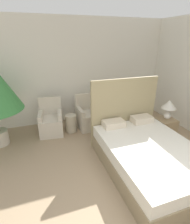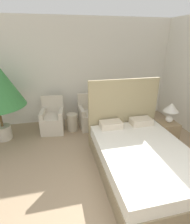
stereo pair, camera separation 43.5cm
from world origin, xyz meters
name	(u,v)px [view 1 (the left image)]	position (x,y,z in m)	size (l,w,h in m)	color
wall_back	(73,72)	(0.00, 3.96, 1.45)	(10.00, 0.06, 2.90)	silver
bed	(148,153)	(0.80, 1.29, 0.32)	(1.61, 2.24, 1.56)	#8C7A5B
armchair_near_window_left	(51,123)	(-0.81, 3.26, 0.29)	(0.66, 0.68, 0.93)	beige
armchair_near_window_right	(88,118)	(0.22, 3.26, 0.29)	(0.61, 0.64, 0.93)	beige
nightstand	(165,129)	(1.84, 2.07, 0.27)	(0.43, 0.41, 0.53)	#937A56
table_lamp	(169,106)	(1.86, 2.08, 0.87)	(0.35, 0.35, 0.48)	white
side_table	(71,123)	(-0.30, 3.19, 0.24)	(0.29, 0.29, 0.48)	#B7AD93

